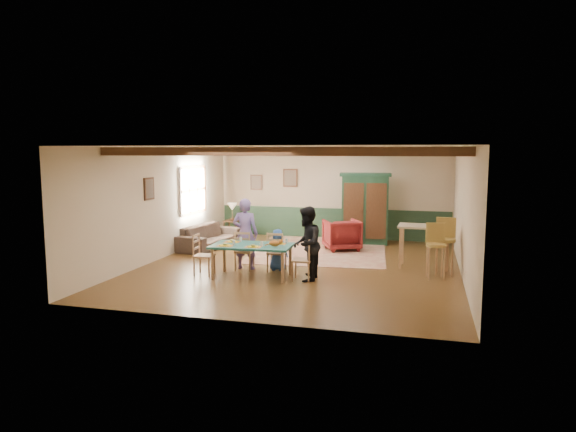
% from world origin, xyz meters
% --- Properties ---
extents(floor, '(8.00, 8.00, 0.00)m').
position_xyz_m(floor, '(0.00, 0.00, 0.00)').
color(floor, '#482D14').
rests_on(floor, ground).
extents(wall_back, '(7.00, 0.02, 2.70)m').
position_xyz_m(wall_back, '(0.00, 4.00, 1.35)').
color(wall_back, beige).
rests_on(wall_back, floor).
extents(wall_left, '(0.02, 8.00, 2.70)m').
position_xyz_m(wall_left, '(-3.50, 0.00, 1.35)').
color(wall_left, beige).
rests_on(wall_left, floor).
extents(wall_right, '(0.02, 8.00, 2.70)m').
position_xyz_m(wall_right, '(3.50, 0.00, 1.35)').
color(wall_right, beige).
rests_on(wall_right, floor).
extents(ceiling, '(7.00, 8.00, 0.02)m').
position_xyz_m(ceiling, '(0.00, 0.00, 2.70)').
color(ceiling, white).
rests_on(ceiling, wall_back).
extents(wainscot_back, '(6.95, 0.03, 0.90)m').
position_xyz_m(wainscot_back, '(0.00, 3.98, 0.45)').
color(wainscot_back, '#1C3523').
rests_on(wainscot_back, floor).
extents(ceiling_beam_front, '(6.95, 0.16, 0.16)m').
position_xyz_m(ceiling_beam_front, '(0.00, -2.30, 2.61)').
color(ceiling_beam_front, '#341C0E').
rests_on(ceiling_beam_front, ceiling).
extents(ceiling_beam_mid, '(6.95, 0.16, 0.16)m').
position_xyz_m(ceiling_beam_mid, '(0.00, 0.40, 2.61)').
color(ceiling_beam_mid, '#341C0E').
rests_on(ceiling_beam_mid, ceiling).
extents(ceiling_beam_back, '(6.95, 0.16, 0.16)m').
position_xyz_m(ceiling_beam_back, '(0.00, 3.00, 2.61)').
color(ceiling_beam_back, '#341C0E').
rests_on(ceiling_beam_back, ceiling).
extents(window_left, '(0.06, 1.60, 1.30)m').
position_xyz_m(window_left, '(-3.47, 1.70, 1.55)').
color(window_left, white).
rests_on(window_left, wall_left).
extents(picture_left_wall, '(0.04, 0.42, 0.52)m').
position_xyz_m(picture_left_wall, '(-3.47, -0.60, 1.75)').
color(picture_left_wall, '#7A6B59').
rests_on(picture_left_wall, wall_left).
extents(picture_back_a, '(0.45, 0.04, 0.55)m').
position_xyz_m(picture_back_a, '(-1.30, 3.97, 1.80)').
color(picture_back_a, '#7A6B59').
rests_on(picture_back_a, wall_back).
extents(picture_back_b, '(0.38, 0.04, 0.48)m').
position_xyz_m(picture_back_b, '(-2.40, 3.97, 1.65)').
color(picture_back_b, '#7A6B59').
rests_on(picture_back_b, wall_back).
extents(dining_table, '(1.69, 1.00, 0.69)m').
position_xyz_m(dining_table, '(-0.72, -1.31, 0.34)').
color(dining_table, '#1C5853').
rests_on(dining_table, floor).
extents(dining_chair_far_left, '(0.40, 0.42, 0.87)m').
position_xyz_m(dining_chair_far_left, '(-1.12, -0.67, 0.44)').
color(dining_chair_far_left, '#9F744F').
rests_on(dining_chair_far_left, floor).
extents(dining_chair_far_right, '(0.40, 0.42, 0.87)m').
position_xyz_m(dining_chair_far_right, '(-0.39, -0.64, 0.44)').
color(dining_chair_far_right, '#9F744F').
rests_on(dining_chair_far_right, floor).
extents(dining_chair_end_left, '(0.42, 0.40, 0.87)m').
position_xyz_m(dining_chair_end_left, '(-1.78, -1.37, 0.44)').
color(dining_chair_end_left, '#9F744F').
rests_on(dining_chair_end_left, floor).
extents(dining_chair_end_right, '(0.42, 0.40, 0.87)m').
position_xyz_m(dining_chair_end_right, '(0.33, -1.26, 0.44)').
color(dining_chair_end_right, '#9F744F').
rests_on(dining_chair_end_right, floor).
extents(person_man, '(0.60, 0.41, 1.58)m').
position_xyz_m(person_man, '(-1.12, -0.60, 0.79)').
color(person_man, '#785EA2').
rests_on(person_man, floor).
extents(person_woman, '(0.61, 0.76, 1.51)m').
position_xyz_m(person_woman, '(0.42, -1.26, 0.76)').
color(person_woman, black).
rests_on(person_woman, floor).
extents(person_child, '(0.46, 0.31, 0.92)m').
position_xyz_m(person_child, '(-0.39, -0.56, 0.46)').
color(person_child, '#284FA0').
rests_on(person_child, floor).
extents(cat, '(0.34, 0.14, 0.17)m').
position_xyz_m(cat, '(-0.21, -1.38, 0.77)').
color(cat, '#C56322').
rests_on(cat, dining_table).
extents(place_setting_near_left, '(0.38, 0.29, 0.11)m').
position_xyz_m(place_setting_near_left, '(-1.22, -1.57, 0.74)').
color(place_setting_near_left, yellow).
rests_on(place_setting_near_left, dining_table).
extents(place_setting_near_center, '(0.38, 0.29, 0.11)m').
position_xyz_m(place_setting_near_center, '(-0.62, -1.54, 0.74)').
color(place_setting_near_center, yellow).
rests_on(place_setting_near_center, dining_table).
extents(place_setting_far_left, '(0.38, 0.29, 0.11)m').
position_xyz_m(place_setting_far_left, '(-1.24, -1.11, 0.74)').
color(place_setting_far_left, yellow).
rests_on(place_setting_far_left, dining_table).
extents(place_setting_far_right, '(0.38, 0.29, 0.11)m').
position_xyz_m(place_setting_far_right, '(-0.23, -1.06, 0.74)').
color(place_setting_far_right, yellow).
rests_on(place_setting_far_right, dining_table).
extents(area_rug, '(3.76, 4.33, 0.01)m').
position_xyz_m(area_rug, '(0.05, 1.96, 0.01)').
color(area_rug, '#C2B08D').
rests_on(area_rug, floor).
extents(armoire, '(1.47, 0.72, 2.01)m').
position_xyz_m(armoire, '(1.07, 3.27, 1.00)').
color(armoire, '#132F1F').
rests_on(armoire, floor).
extents(armchair, '(1.17, 1.19, 0.82)m').
position_xyz_m(armchair, '(0.60, 2.15, 0.41)').
color(armchair, '#4C0F13').
rests_on(armchair, floor).
extents(sofa, '(1.09, 2.22, 0.62)m').
position_xyz_m(sofa, '(-2.94, 1.55, 0.31)').
color(sofa, '#372922').
rests_on(sofa, floor).
extents(end_table, '(0.47, 0.47, 0.56)m').
position_xyz_m(end_table, '(-2.85, 3.05, 0.28)').
color(end_table, '#341C0E').
rests_on(end_table, floor).
extents(table_lamp, '(0.30, 0.30, 0.51)m').
position_xyz_m(table_lamp, '(-2.85, 3.05, 0.82)').
color(table_lamp, beige).
rests_on(table_lamp, end_table).
extents(counter_table, '(1.19, 0.73, 0.96)m').
position_xyz_m(counter_table, '(2.72, 0.56, 0.48)').
color(counter_table, beige).
rests_on(counter_table, floor).
extents(bar_stool_left, '(0.46, 0.49, 1.14)m').
position_xyz_m(bar_stool_left, '(2.96, -0.43, 0.57)').
color(bar_stool_left, '#A4853F').
rests_on(bar_stool_left, floor).
extents(bar_stool_right, '(0.46, 0.50, 1.21)m').
position_xyz_m(bar_stool_right, '(3.15, -0.03, 0.60)').
color(bar_stool_right, '#A4853F').
rests_on(bar_stool_right, floor).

